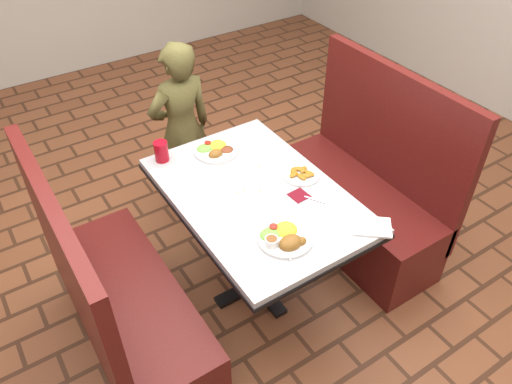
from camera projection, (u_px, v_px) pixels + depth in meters
dining_table at (256, 206)px, 2.66m from camera, size 0.81×1.21×0.75m
booth_bench_left at (125, 310)px, 2.54m from camera, size 0.47×1.20×1.17m
booth_bench_right at (360, 199)px, 3.21m from camera, size 0.47×1.20×1.17m
diner_person at (182, 130)px, 3.31m from camera, size 0.46×0.31×1.23m
near_dinner_plate at (285, 235)px, 2.31m from camera, size 0.27×0.27×0.08m
far_dinner_plate at (216, 148)px, 2.87m from camera, size 0.25×0.25×0.06m
plantain_plate at (301, 174)px, 2.70m from camera, size 0.20×0.20×0.03m
maroon_napkin at (299, 195)px, 2.58m from camera, size 0.10×0.10×0.00m
spoon_utensil at (315, 200)px, 2.55m from camera, size 0.07×0.11×0.00m
red_tumbler at (161, 151)px, 2.78m from camera, size 0.08×0.08×0.12m
paper_napkin at (372, 227)px, 2.39m from camera, size 0.23×0.22×0.01m
knife_utensil at (279, 235)px, 2.35m from camera, size 0.01×0.16×0.00m
fork_utensil at (281, 251)px, 2.26m from camera, size 0.02×0.13×0.00m
lettuce_shreds at (256, 183)px, 2.66m from camera, size 0.28×0.32×0.00m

